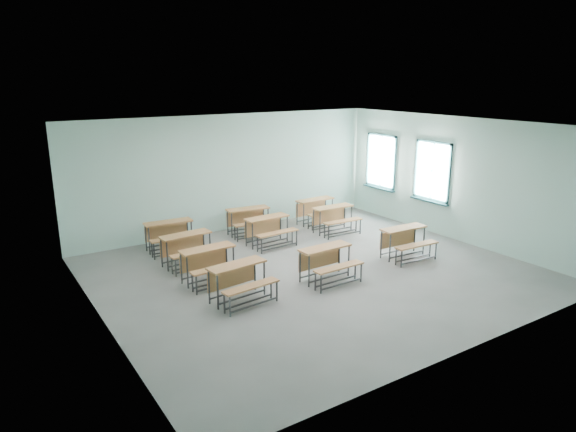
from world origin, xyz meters
name	(u,v)px	position (x,y,z in m)	size (l,w,h in m)	color
room	(318,201)	(0.08, 0.03, 1.60)	(9.04, 8.04, 3.24)	gray
desk_unit_r0c0	(240,277)	(-2.07, -0.43, 0.49)	(1.24, 0.90, 0.73)	#A46A3B
desk_unit_r0c1	(328,259)	(-0.05, -0.53, 0.49)	(1.18, 0.81, 0.73)	#A46A3B
desk_unit_r0c2	(406,238)	(2.36, -0.41, 0.49)	(1.20, 0.83, 0.73)	#A46A3B
desk_unit_r1c0	(210,260)	(-2.15, 0.75, 0.49)	(1.19, 0.82, 0.73)	#A46A3B
desk_unit_r2c0	(188,245)	(-2.16, 1.91, 0.49)	(1.21, 0.86, 0.73)	#A46A3B
desk_unit_r2c1	(269,227)	(0.14, 2.17, 0.49)	(1.20, 0.84, 0.73)	#A46A3B
desk_unit_r2c2	(335,216)	(2.20, 2.11, 0.49)	(1.19, 0.81, 0.73)	#A46A3B
desk_unit_r3c0	(170,232)	(-2.13, 3.12, 0.49)	(1.21, 0.85, 0.73)	#A46A3B
desk_unit_r3c1	(249,217)	(0.14, 3.21, 0.49)	(1.24, 0.90, 0.73)	#A46A3B
desk_unit_r3c2	(317,208)	(2.31, 3.08, 0.49)	(1.20, 0.83, 0.73)	#A46A3B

